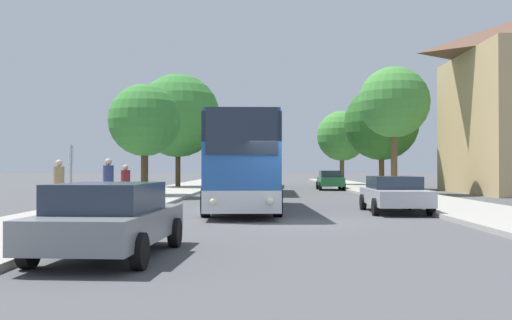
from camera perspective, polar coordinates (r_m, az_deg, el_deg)
name	(u,v)px	position (r m, az deg, el deg)	size (l,w,h in m)	color
ground_plane	(290,222)	(18.68, 3.24, -5.89)	(300.00, 300.00, 0.00)	#4C4C4F
sidewalk_left	(65,219)	(19.66, -17.70, -5.38)	(4.00, 120.00, 0.15)	#A39E93
bus_front	(241,162)	(23.49, -1.39, -0.22)	(3.04, 10.84, 3.54)	silver
bus_middle	(252,165)	(39.04, -0.34, -0.49)	(2.98, 11.34, 3.43)	#238942
bus_rear	(252,166)	(52.18, -0.36, -0.60)	(3.00, 10.88, 3.31)	silver
parked_car_left_curb	(110,218)	(11.65, -13.78, -5.40)	(2.28, 4.67, 1.40)	slate
parked_car_right_near	(394,193)	(22.92, 13.04, -3.10)	(2.16, 4.67, 1.35)	#B7B7BC
parked_car_right_far	(330,180)	(44.86, 7.09, -1.88)	(1.93, 4.16, 1.44)	#236B38
bus_stop_sign	(71,171)	(20.73, -17.22, -0.97)	(0.08, 0.45, 2.29)	gray
pedestrian_waiting_near	(108,185)	(21.15, -13.89, -2.31)	(0.36, 0.36, 1.84)	#23232D
pedestrian_waiting_far	(59,186)	(21.50, -18.26, -2.34)	(0.36, 0.36, 1.80)	#23232D
pedestrian_walking_back	(126,186)	(23.85, -12.32, -2.40)	(0.36, 0.36, 1.64)	#23232D
tree_left_near	(145,120)	(33.92, -10.56, 3.73)	(4.03, 4.03, 6.18)	#47331E
tree_left_far	(178,116)	(48.11, -7.44, 4.21)	(6.64, 6.64, 8.97)	#47331E
tree_right_near	(394,102)	(38.25, 13.00, 5.36)	(4.41, 4.41, 7.79)	brown
tree_right_mid	(381,123)	(46.65, 11.86, 3.45)	(5.67, 5.67, 7.74)	#513D23
tree_right_far	(342,136)	(54.49, 8.19, 2.28)	(4.51, 4.51, 6.62)	brown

